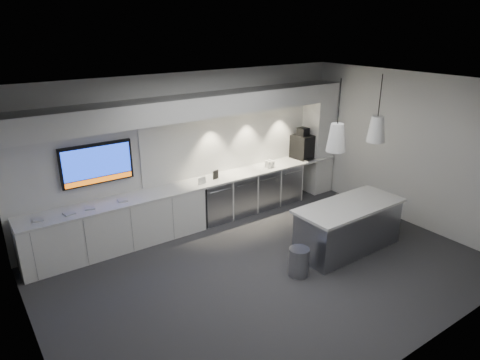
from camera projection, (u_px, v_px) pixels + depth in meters
floor at (269, 270)px, 7.09m from camera, size 7.00×7.00×0.00m
ceiling at (274, 87)px, 6.05m from camera, size 7.00×7.00×0.00m
wall_back at (192, 149)px, 8.49m from camera, size 7.00×0.00×7.00m
wall_front at (415, 254)px, 4.65m from camera, size 7.00×0.00×7.00m
wall_left at (22, 252)px, 4.69m from camera, size 0.00×7.00×7.00m
wall_right at (409, 149)px, 8.45m from camera, size 0.00×7.00×7.00m
back_counter at (201, 183)px, 8.46m from camera, size 6.80×0.65×0.04m
left_base_cabinets at (117, 226)px, 7.67m from camera, size 3.30×0.63×0.86m
fridge_unit_a at (212, 201)px, 8.75m from camera, size 0.60×0.61×0.85m
fridge_unit_b at (238, 194)px, 9.09m from camera, size 0.60×0.61×0.85m
fridge_unit_c at (261, 188)px, 9.43m from camera, size 0.60×0.61×0.85m
fridge_unit_d at (283, 182)px, 9.77m from camera, size 0.60×0.61×0.85m
backsplash at (242, 138)px, 9.10m from camera, size 4.60×0.03×1.30m
soffit at (198, 106)px, 7.95m from camera, size 6.90×0.60×0.40m
column at (318, 138)px, 10.05m from camera, size 0.55×0.55×2.60m
wall_tv at (97, 164)px, 7.41m from camera, size 1.25×0.07×0.72m
island at (348, 227)px, 7.62m from camera, size 2.07×0.91×0.87m
bin at (299, 262)px, 6.90m from camera, size 0.35×0.35×0.47m
coffee_machine at (302, 146)px, 9.82m from camera, size 0.44×0.60×0.71m
sign_black at (216, 175)px, 8.57m from camera, size 0.14×0.05×0.18m
sign_white at (202, 181)px, 8.31m from camera, size 0.18×0.05×0.14m
cup_cluster at (270, 164)px, 9.25m from camera, size 0.18×0.18×0.15m
tray_a at (38, 219)px, 6.82m from camera, size 0.18×0.18×0.02m
tray_b at (69, 213)px, 7.03m from camera, size 0.19×0.19×0.02m
tray_c at (90, 208)px, 7.24m from camera, size 0.20×0.20×0.02m
tray_d at (123, 200)px, 7.54m from camera, size 0.18×0.18×0.02m
pendant_left at (336, 137)px, 6.76m from camera, size 0.31×0.31×1.15m
pendant_right at (377, 129)px, 7.29m from camera, size 0.31×0.31×1.15m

